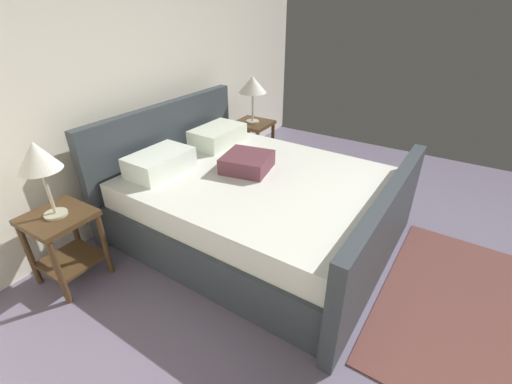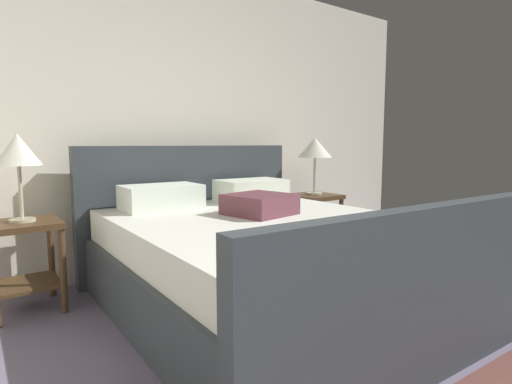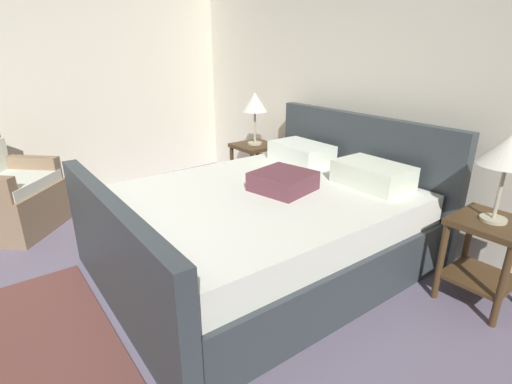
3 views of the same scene
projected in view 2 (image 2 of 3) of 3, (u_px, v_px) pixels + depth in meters
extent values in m
cube|color=silver|center=(183.00, 120.00, 3.78)|extent=(5.68, 0.12, 2.64)
cube|color=#353D42|center=(266.00, 281.00, 2.76)|extent=(1.86, 2.16, 0.40)
cube|color=#353D42|center=(191.00, 209.00, 3.62)|extent=(1.92, 0.16, 1.09)
cube|color=#353D42|center=(413.00, 301.00, 1.84)|extent=(1.92, 0.16, 0.83)
cube|color=white|center=(266.00, 235.00, 2.73)|extent=(1.78, 2.10, 0.22)
cube|color=white|center=(161.00, 197.00, 3.11)|extent=(0.57, 0.38, 0.18)
cube|color=white|center=(251.00, 190.00, 3.56)|extent=(0.57, 0.38, 0.18)
cube|color=brown|center=(260.00, 204.00, 2.87)|extent=(0.47, 0.47, 0.14)
cube|color=#48311B|center=(314.00, 196.00, 4.16)|extent=(0.44, 0.44, 0.04)
cube|color=#48311B|center=(313.00, 236.00, 4.21)|extent=(0.40, 0.40, 0.02)
cylinder|color=#48311B|center=(313.00, 231.00, 3.93)|extent=(0.04, 0.04, 0.56)
cylinder|color=#48311B|center=(341.00, 227.00, 4.16)|extent=(0.04, 0.04, 0.56)
cylinder|color=#48311B|center=(287.00, 225.00, 4.24)|extent=(0.04, 0.04, 0.56)
cylinder|color=#48311B|center=(314.00, 221.00, 4.46)|extent=(0.04, 0.04, 0.56)
cylinder|color=#B7B293|center=(314.00, 193.00, 4.16)|extent=(0.16, 0.16, 0.02)
cylinder|color=#B7B293|center=(314.00, 175.00, 4.14)|extent=(0.02, 0.02, 0.35)
cone|color=white|center=(315.00, 147.00, 4.11)|extent=(0.34, 0.34, 0.19)
cube|color=#48311B|center=(23.00, 225.00, 2.72)|extent=(0.44, 0.44, 0.04)
cube|color=#48311B|center=(27.00, 284.00, 2.77)|extent=(0.40, 0.40, 0.02)
cylinder|color=#48311B|center=(63.00, 271.00, 2.71)|extent=(0.04, 0.04, 0.56)
cylinder|color=#48311B|center=(51.00, 258.00, 3.02)|extent=(0.04, 0.04, 0.56)
cylinder|color=#B7B293|center=(22.00, 220.00, 2.72)|extent=(0.16, 0.16, 0.02)
cylinder|color=#B7B293|center=(21.00, 192.00, 2.69)|extent=(0.02, 0.02, 0.35)
cone|color=white|center=(18.00, 149.00, 2.66)|extent=(0.28, 0.28, 0.20)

